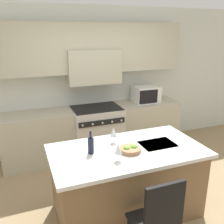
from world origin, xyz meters
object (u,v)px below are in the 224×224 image
Objects in this scene: range_stove at (97,131)px; island_chair at (157,219)px; wine_bottle at (91,145)px; fruit_bowl at (130,149)px; microwave at (146,94)px; wine_glass_far at (113,132)px; wine_glass_near at (118,149)px.

island_chair is at bearing -94.41° from range_stove.
island_chair is 1.06m from wine_bottle.
fruit_bowl is (0.44, -0.13, -0.07)m from wine_bottle.
microwave is 0.49× the size of island_chair.
island_chair reaches higher than range_stove.
range_stove is at bearing 85.59° from island_chair.
wine_glass_far reaches higher than island_chair.
range_stove is 1.84m from fruit_bowl.
wine_glass_far reaches higher than range_stove.
wine_bottle is 1.31× the size of wine_glass_near.
wine_glass_near is 1.00× the size of wine_glass_far.
range_stove is at bearing 85.51° from fruit_bowl.
wine_glass_far is at bearing 92.18° from island_chair.
wine_glass_far is (-0.04, 1.05, 0.49)m from island_chair.
island_chair is 0.79m from wine_glass_near.
microwave is 2.33× the size of wine_glass_near.
wine_glass_near is (0.23, -0.28, 0.04)m from wine_bottle.
wine_glass_near is 0.82× the size of fruit_bowl.
wine_bottle is 0.47m from fruit_bowl.
fruit_bowl is (-1.17, -1.79, -0.15)m from microwave.
wine_bottle is at bearing -153.93° from wine_glass_far.
wine_glass_far is at bearing 107.78° from fruit_bowl.
island_chair is 3.92× the size of fruit_bowl.
range_stove is 4.40× the size of wine_glass_near.
wine_glass_far is (-0.23, -1.47, 0.58)m from range_stove.
microwave is 1.78× the size of wine_bottle.
fruit_bowl is at bearing -123.14° from microwave.
island_chair reaches higher than fruit_bowl.
fruit_bowl is at bearing 35.05° from wine_glass_near.
microwave reaches higher than wine_glass_near.
fruit_bowl is (0.10, -0.30, -0.11)m from wine_glass_far.
range_stove is 2.04m from wine_glass_near.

